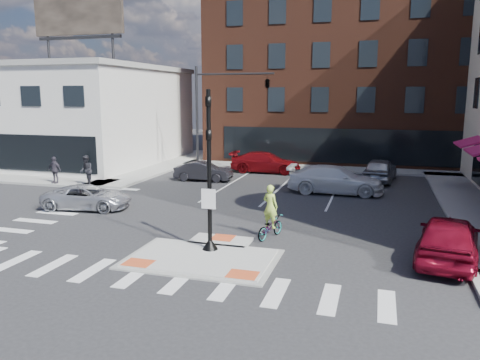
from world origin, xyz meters
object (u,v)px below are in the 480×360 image
(bg_car_dark, at_px, (203,171))
(pedestrian_b, at_px, (54,170))
(bg_car_red, at_px, (266,162))
(white_pickup, at_px, (335,180))
(silver_suv, at_px, (87,197))
(cyclist, at_px, (270,220))
(bg_car_silver, at_px, (380,170))
(pedestrian_a, at_px, (86,170))
(red_sedan, at_px, (448,238))

(bg_car_dark, height_order, pedestrian_b, pedestrian_b)
(bg_car_dark, distance_m, bg_car_red, 5.71)
(white_pickup, relative_size, bg_car_red, 1.06)
(silver_suv, relative_size, bg_car_dark, 1.14)
(cyclist, bearing_deg, bg_car_silver, -87.73)
(cyclist, relative_size, pedestrian_a, 1.17)
(bg_car_dark, bearing_deg, silver_suv, 160.17)
(silver_suv, distance_m, white_pickup, 14.32)
(silver_suv, distance_m, pedestrian_a, 6.11)
(white_pickup, bearing_deg, red_sedan, -156.35)
(bg_car_dark, xyz_separation_m, pedestrian_a, (-6.35, -4.40, 0.46))
(silver_suv, xyz_separation_m, white_pickup, (12.04, 7.75, 0.20))
(pedestrian_a, bearing_deg, cyclist, 17.02)
(bg_car_red, bearing_deg, pedestrian_b, 126.54)
(silver_suv, distance_m, pedestrian_b, 7.74)
(white_pickup, bearing_deg, bg_car_silver, -29.59)
(red_sedan, bearing_deg, bg_car_red, -47.96)
(silver_suv, height_order, pedestrian_b, pedestrian_b)
(silver_suv, distance_m, bg_car_silver, 19.25)
(silver_suv, bearing_deg, red_sedan, -109.87)
(bg_car_dark, xyz_separation_m, pedestrian_b, (-8.77, -4.40, 0.38))
(red_sedan, height_order, bg_car_dark, red_sedan)
(silver_suv, bearing_deg, pedestrian_a, 25.24)
(white_pickup, relative_size, bg_car_dark, 1.44)
(red_sedan, height_order, cyclist, cyclist)
(bg_car_dark, bearing_deg, white_pickup, -103.08)
(pedestrian_a, bearing_deg, silver_suv, -10.51)
(pedestrian_b, bearing_deg, white_pickup, 15.14)
(cyclist, xyz_separation_m, pedestrian_b, (-16.19, 7.20, 0.27))
(red_sedan, relative_size, bg_car_red, 0.93)
(bg_car_red, xyz_separation_m, cyclist, (4.10, -16.24, -0.02))
(silver_suv, height_order, pedestrian_a, pedestrian_a)
(red_sedan, xyz_separation_m, bg_car_dark, (-14.15, 12.48, -0.20))
(white_pickup, relative_size, cyclist, 2.52)
(cyclist, distance_m, pedestrian_a, 15.55)
(silver_suv, height_order, bg_car_red, bg_car_red)
(silver_suv, distance_m, red_sedan, 17.29)
(pedestrian_b, bearing_deg, bg_car_red, 43.19)
(bg_car_silver, bearing_deg, cyclist, 80.86)
(bg_car_red, height_order, cyclist, cyclist)
(red_sedan, distance_m, white_pickup, 11.91)
(bg_car_silver, bearing_deg, bg_car_red, -3.03)
(bg_car_silver, bearing_deg, pedestrian_a, 29.80)
(red_sedan, relative_size, bg_car_dark, 1.26)
(white_pickup, xyz_separation_m, bg_car_dark, (-9.18, 1.65, -0.17))
(bg_car_silver, bearing_deg, red_sedan, 106.01)
(red_sedan, height_order, bg_car_red, red_sedan)
(bg_car_dark, height_order, pedestrian_a, pedestrian_a)
(silver_suv, distance_m, cyclist, 10.53)
(bg_car_silver, relative_size, pedestrian_b, 2.71)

